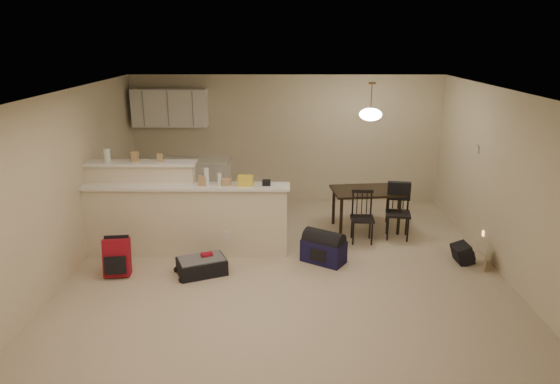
{
  "coord_description": "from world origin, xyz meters",
  "views": [
    {
      "loc": [
        -0.05,
        -6.12,
        3.17
      ],
      "look_at": [
        -0.1,
        0.7,
        1.05
      ],
      "focal_mm": 32.0,
      "sensor_mm": 36.0,
      "label": 1
    }
  ],
  "objects_px": {
    "pendant_lamp": "(371,114)",
    "navy_duffel": "(324,251)",
    "dining_chair_near": "(362,217)",
    "dining_chair_far": "(398,212)",
    "red_backpack": "(117,257)",
    "black_daypack": "(462,254)",
    "suitcase": "(202,266)",
    "dining_table": "(366,195)"
  },
  "relations": [
    {
      "from": "pendant_lamp",
      "to": "navy_duffel",
      "type": "bearing_deg",
      "value": -121.43
    },
    {
      "from": "dining_chair_near",
      "to": "dining_chair_far",
      "type": "xyz_separation_m",
      "value": [
        0.61,
        0.17,
        0.03
      ]
    },
    {
      "from": "red_backpack",
      "to": "black_daypack",
      "type": "xyz_separation_m",
      "value": [
        4.93,
        0.43,
        -0.12
      ]
    },
    {
      "from": "red_backpack",
      "to": "black_daypack",
      "type": "relative_size",
      "value": 1.69
    },
    {
      "from": "dining_chair_near",
      "to": "suitcase",
      "type": "relative_size",
      "value": 1.29
    },
    {
      "from": "pendant_lamp",
      "to": "dining_chair_far",
      "type": "xyz_separation_m",
      "value": [
        0.47,
        -0.39,
        -1.54
      ]
    },
    {
      "from": "navy_duffel",
      "to": "black_daypack",
      "type": "relative_size",
      "value": 1.99
    },
    {
      "from": "dining_chair_near",
      "to": "dining_chair_far",
      "type": "height_order",
      "value": "dining_chair_far"
    },
    {
      "from": "pendant_lamp",
      "to": "red_backpack",
      "type": "xyz_separation_m",
      "value": [
        -3.71,
        -1.76,
        -1.73
      ]
    },
    {
      "from": "dining_chair_far",
      "to": "suitcase",
      "type": "height_order",
      "value": "dining_chair_far"
    },
    {
      "from": "dining_table",
      "to": "black_daypack",
      "type": "bearing_deg",
      "value": -53.67
    },
    {
      "from": "dining_table",
      "to": "black_daypack",
      "type": "distance_m",
      "value": 1.87
    },
    {
      "from": "dining_chair_far",
      "to": "navy_duffel",
      "type": "xyz_separation_m",
      "value": [
        -1.28,
        -0.94,
        -0.28
      ]
    },
    {
      "from": "suitcase",
      "to": "navy_duffel",
      "type": "relative_size",
      "value": 1.05
    },
    {
      "from": "dining_chair_near",
      "to": "black_daypack",
      "type": "relative_size",
      "value": 2.69
    },
    {
      "from": "pendant_lamp",
      "to": "red_backpack",
      "type": "relative_size",
      "value": 1.19
    },
    {
      "from": "dining_table",
      "to": "pendant_lamp",
      "type": "xyz_separation_m",
      "value": [
        -0.0,
        -0.0,
        1.37
      ]
    },
    {
      "from": "dining_table",
      "to": "dining_chair_far",
      "type": "distance_m",
      "value": 0.63
    },
    {
      "from": "pendant_lamp",
      "to": "dining_chair_near",
      "type": "relative_size",
      "value": 0.74
    },
    {
      "from": "dining_chair_far",
      "to": "navy_duffel",
      "type": "distance_m",
      "value": 1.61
    },
    {
      "from": "red_backpack",
      "to": "dining_chair_near",
      "type": "bearing_deg",
      "value": 12.18
    },
    {
      "from": "dining_table",
      "to": "dining_chair_far",
      "type": "height_order",
      "value": "dining_chair_far"
    },
    {
      "from": "dining_chair_near",
      "to": "black_daypack",
      "type": "distance_m",
      "value": 1.59
    },
    {
      "from": "red_backpack",
      "to": "navy_duffel",
      "type": "xyz_separation_m",
      "value": [
        2.9,
        0.43,
        -0.09
      ]
    },
    {
      "from": "black_daypack",
      "to": "dining_chair_far",
      "type": "bearing_deg",
      "value": 35.2
    },
    {
      "from": "pendant_lamp",
      "to": "black_daypack",
      "type": "distance_m",
      "value": 2.59
    },
    {
      "from": "dining_table",
      "to": "red_backpack",
      "type": "relative_size",
      "value": 2.32
    },
    {
      "from": "pendant_lamp",
      "to": "black_daypack",
      "type": "xyz_separation_m",
      "value": [
        1.23,
        -1.33,
        -1.85
      ]
    },
    {
      "from": "red_backpack",
      "to": "navy_duffel",
      "type": "distance_m",
      "value": 2.93
    },
    {
      "from": "dining_table",
      "to": "suitcase",
      "type": "relative_size",
      "value": 1.86
    },
    {
      "from": "dining_table",
      "to": "red_backpack",
      "type": "distance_m",
      "value": 4.12
    },
    {
      "from": "dining_chair_near",
      "to": "suitcase",
      "type": "distance_m",
      "value": 2.69
    },
    {
      "from": "dining_table",
      "to": "navy_duffel",
      "type": "xyz_separation_m",
      "value": [
        -0.81,
        -1.33,
        -0.45
      ]
    },
    {
      "from": "dining_chair_near",
      "to": "suitcase",
      "type": "bearing_deg",
      "value": -151.64
    },
    {
      "from": "suitcase",
      "to": "black_daypack",
      "type": "distance_m",
      "value": 3.79
    },
    {
      "from": "pendant_lamp",
      "to": "dining_table",
      "type": "bearing_deg",
      "value": 26.57
    },
    {
      "from": "pendant_lamp",
      "to": "dining_chair_near",
      "type": "distance_m",
      "value": 1.67
    },
    {
      "from": "pendant_lamp",
      "to": "suitcase",
      "type": "relative_size",
      "value": 0.95
    },
    {
      "from": "pendant_lamp",
      "to": "dining_chair_far",
      "type": "bearing_deg",
      "value": -39.53
    },
    {
      "from": "black_daypack",
      "to": "dining_chair_near",
      "type": "bearing_deg",
      "value": 56.84
    },
    {
      "from": "navy_duffel",
      "to": "black_daypack",
      "type": "xyz_separation_m",
      "value": [
        2.04,
        0.0,
        -0.03
      ]
    },
    {
      "from": "suitcase",
      "to": "black_daypack",
      "type": "height_order",
      "value": "black_daypack"
    }
  ]
}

